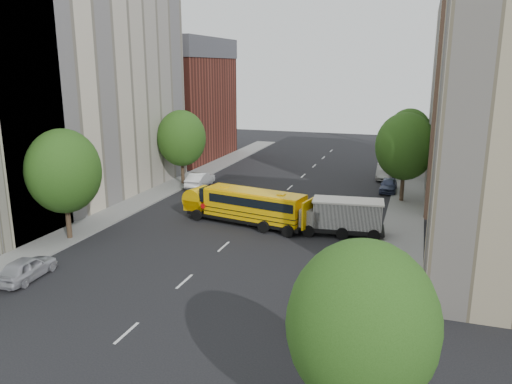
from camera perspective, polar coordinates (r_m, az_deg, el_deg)
The scene contains 20 objects.
ground at distance 36.13m, azimuth -2.54°, elevation -5.21°, with size 120.00×120.00×0.00m, color black.
sidewalk_left at distance 45.39m, azimuth -13.95°, elevation -1.48°, with size 3.00×80.00×0.12m, color slate.
sidewalk_right at distance 38.70m, azimuth 16.40°, elevation -4.36°, with size 3.00×80.00×0.12m, color slate.
lane_markings at distance 45.18m, azimuth 1.97°, elevation -1.20°, with size 0.15×64.00×0.01m, color silver.
building_left_cream at distance 48.45m, azimuth -20.67°, elevation 10.94°, with size 10.00×26.00×20.00m, color beige.
building_left_redbrick at distance 67.24m, azimuth -8.55°, elevation 9.35°, with size 10.00×15.00×13.00m, color maroon.
building_right_far at distance 52.22m, azimuth 25.03°, elevation 9.60°, with size 10.00×22.00×18.00m, color tan.
building_right_sidewall at distance 41.33m, azimuth 26.64°, elevation 8.56°, with size 10.10×0.30×18.00m, color brown.
street_tree_1 at distance 36.91m, azimuth -21.13°, elevation 2.23°, with size 5.12×5.12×7.90m.
street_tree_2 at distance 51.86m, azimuth -8.51°, elevation 6.09°, with size 4.99×4.99×7.71m.
street_tree_3 at distance 15.78m, azimuth 12.04°, elevation -14.67°, with size 4.61×4.61×7.11m.
street_tree_4 at distance 46.35m, azimuth 16.68°, elevation 5.01°, with size 5.25×5.25×8.10m.
street_tree_5 at distance 58.28m, azimuth 17.10°, elevation 6.38°, with size 4.86×4.86×7.51m.
school_bus at distance 38.73m, azimuth -1.20°, elevation -1.43°, with size 10.18×4.18×2.81m.
safari_truck at distance 36.73m, azimuth 9.74°, elevation -2.75°, with size 6.46×2.94×2.68m.
parked_car_0 at distance 31.97m, azimuth -24.76°, elevation -7.89°, with size 1.62×4.03×1.37m, color #B0B0B7.
parked_car_1 at distance 51.15m, azimuth -6.42°, elevation 1.42°, with size 1.61×4.62×1.52m, color white.
parked_car_3 at distance 24.44m, azimuth 8.44°, elevation -13.43°, with size 2.03×4.99×1.45m, color maroon.
parked_car_4 at distance 50.59m, azimuth 14.89°, elevation 0.77°, with size 1.57×3.91×1.33m, color #374161.
parked_car_5 at distance 56.42m, azimuth 14.50°, elevation 2.28°, with size 1.67×4.80×1.58m, color gray.
Camera 1 is at (12.22, -31.81, 11.99)m, focal length 35.00 mm.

